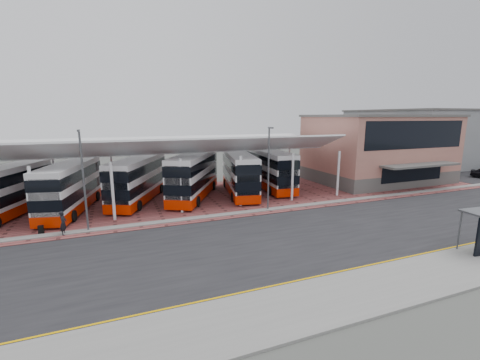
{
  "coord_description": "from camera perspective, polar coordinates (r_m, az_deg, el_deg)",
  "views": [
    {
      "loc": [
        -11.69,
        -20.83,
        9.05
      ],
      "look_at": [
        -0.64,
        7.05,
        3.07
      ],
      "focal_mm": 24.0,
      "sensor_mm": 36.0,
      "label": 1
    }
  ],
  "objects": [
    {
      "name": "bus_0",
      "position": [
        35.83,
        -36.15,
        -1.74
      ],
      "size": [
        6.08,
        11.28,
        4.56
      ],
      "rotation": [
        0.0,
        0.0,
        -0.34
      ],
      "color": "silver",
      "rests_on": "forecourt"
    },
    {
      "name": "lamp_east",
      "position": [
        30.72,
        5.12,
        2.46
      ],
      "size": [
        0.16,
        0.9,
        8.07
      ],
      "color": "#4C4E53",
      "rests_on": "ground"
    },
    {
      "name": "ground",
      "position": [
        25.54,
        7.28,
        -9.56
      ],
      "size": [
        140.0,
        140.0,
        0.0
      ],
      "primitive_type": "plane",
      "color": "#434540"
    },
    {
      "name": "north_kerb",
      "position": [
        30.79,
        1.7,
        -5.68
      ],
      "size": [
        120.0,
        0.8,
        0.14
      ],
      "primitive_type": "cube",
      "color": "slate",
      "rests_on": "ground"
    },
    {
      "name": "terminal",
      "position": [
        49.3,
        23.33,
        5.26
      ],
      "size": [
        18.4,
        14.4,
        9.25
      ],
      "color": "#52504D",
      "rests_on": "ground"
    },
    {
      "name": "bus_2",
      "position": [
        35.86,
        -17.65,
        0.04
      ],
      "size": [
        7.11,
        11.41,
        4.68
      ],
      "rotation": [
        0.0,
        0.0,
        -0.43
      ],
      "color": "silver",
      "rests_on": "forecourt"
    },
    {
      "name": "bus_4",
      "position": [
        37.51,
        -0.1,
        1.1
      ],
      "size": [
        5.06,
        11.81,
        4.74
      ],
      "rotation": [
        0.0,
        0.0,
        -0.22
      ],
      "color": "silver",
      "rests_on": "forecourt"
    },
    {
      "name": "bus_1",
      "position": [
        34.63,
        -27.87,
        -1.17
      ],
      "size": [
        5.11,
        11.57,
        4.65
      ],
      "rotation": [
        0.0,
        0.0,
        -0.23
      ],
      "color": "silver",
      "rests_on": "forecourt"
    },
    {
      "name": "warehouse",
      "position": [
        74.75,
        31.66,
        6.63
      ],
      "size": [
        30.5,
        20.5,
        10.25
      ],
      "color": "slate",
      "rests_on": "ground"
    },
    {
      "name": "forecourt",
      "position": [
        37.59,
        0.4,
        -2.6
      ],
      "size": [
        72.0,
        16.0,
        0.06
      ],
      "primitive_type": "cube",
      "color": "brown",
      "rests_on": "ground"
    },
    {
      "name": "suitcase",
      "position": [
        29.58,
        -31.88,
        -7.5
      ],
      "size": [
        0.39,
        0.28,
        0.66
      ],
      "primitive_type": "cube",
      "color": "black",
      "rests_on": "forecourt"
    },
    {
      "name": "bus_5",
      "position": [
        40.66,
        5.29,
        1.88
      ],
      "size": [
        3.84,
        11.83,
        4.79
      ],
      "rotation": [
        0.0,
        0.0,
        -0.1
      ],
      "color": "silver",
      "rests_on": "forecourt"
    },
    {
      "name": "yellow_line_far",
      "position": [
        20.44,
        16.7,
        -15.43
      ],
      "size": [
        120.0,
        0.12,
        0.01
      ],
      "primitive_type": "cube",
      "color": "#F3B000",
      "rests_on": "road"
    },
    {
      "name": "road",
      "position": [
        24.73,
        8.42,
        -10.28
      ],
      "size": [
        120.0,
        14.0,
        0.02
      ],
      "primitive_type": "cube",
      "color": "black",
      "rests_on": "ground"
    },
    {
      "name": "bus_3",
      "position": [
        36.16,
        -8.18,
        0.75
      ],
      "size": [
        8.22,
        11.82,
        4.94
      ],
      "rotation": [
        0.0,
        0.0,
        -0.51
      ],
      "color": "silver",
      "rests_on": "forecourt"
    },
    {
      "name": "pedestrian",
      "position": [
        28.29,
        -28.91,
        -6.7
      ],
      "size": [
        0.59,
        0.77,
        1.88
      ],
      "primitive_type": "imported",
      "rotation": [
        0.0,
        0.0,
        1.35
      ],
      "color": "black",
      "rests_on": "forecourt"
    },
    {
      "name": "sidewalk",
      "position": [
        18.9,
        21.22,
        -17.9
      ],
      "size": [
        120.0,
        4.0,
        0.14
      ],
      "primitive_type": "cube",
      "color": "slate",
      "rests_on": "ground"
    },
    {
      "name": "yellow_line_near",
      "position": [
        20.23,
        17.24,
        -15.75
      ],
      "size": [
        120.0,
        0.12,
        0.01
      ],
      "primitive_type": "cube",
      "color": "#F3B000",
      "rests_on": "road"
    },
    {
      "name": "canopy",
      "position": [
        35.38,
        -12.34,
        5.75
      ],
      "size": [
        37.0,
        11.63,
        7.07
      ],
      "color": "white",
      "rests_on": "ground"
    },
    {
      "name": "lamp_west",
      "position": [
        27.6,
        -26.08,
        0.34
      ],
      "size": [
        0.16,
        0.9,
        8.07
      ],
      "color": "#4C4E53",
      "rests_on": "ground"
    }
  ]
}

